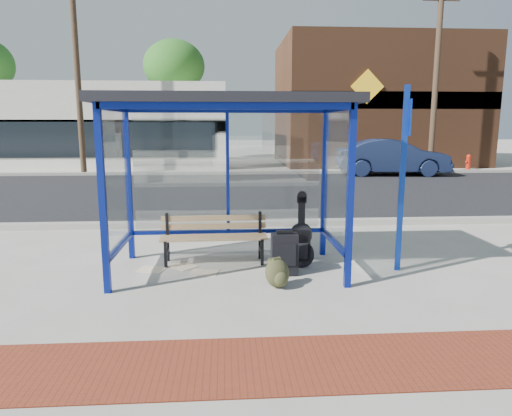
{
  "coord_description": "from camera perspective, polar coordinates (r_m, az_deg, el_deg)",
  "views": [
    {
      "loc": [
        -0.03,
        -6.22,
        2.03
      ],
      "look_at": [
        0.4,
        0.2,
        0.87
      ],
      "focal_mm": 32.0,
      "sensor_mm": 36.0,
      "label": 1
    }
  ],
  "objects": [
    {
      "name": "ground",
      "position": [
        6.54,
        -3.39,
        -7.86
      ],
      "size": [
        120.0,
        120.0,
        0.0
      ],
      "primitive_type": "plane",
      "color": "#B2ADA0",
      "rests_on": "ground"
    },
    {
      "name": "brick_paver_strip",
      "position": [
        4.14,
        -3.08,
        -19.02
      ],
      "size": [
        60.0,
        1.0,
        0.01
      ],
      "primitive_type": "cube",
      "color": "maroon",
      "rests_on": "ground"
    },
    {
      "name": "curb_near",
      "position": [
        9.33,
        -3.54,
        -1.97
      ],
      "size": [
        60.0,
        0.25,
        0.12
      ],
      "primitive_type": "cube",
      "color": "gray",
      "rests_on": "ground"
    },
    {
      "name": "street_asphalt",
      "position": [
        14.36,
        -3.65,
        2.11
      ],
      "size": [
        60.0,
        10.0,
        0.0
      ],
      "primitive_type": "cube",
      "color": "black",
      "rests_on": "ground"
    },
    {
      "name": "curb_far",
      "position": [
        19.42,
        -3.71,
        4.41
      ],
      "size": [
        60.0,
        0.25,
        0.12
      ],
      "primitive_type": "cube",
      "color": "gray",
      "rests_on": "ground"
    },
    {
      "name": "far_sidewalk",
      "position": [
        21.31,
        -3.72,
        4.78
      ],
      "size": [
        60.0,
        4.0,
        0.01
      ],
      "primitive_type": "cube",
      "color": "#B2ADA0",
      "rests_on": "ground"
    },
    {
      "name": "bus_shelter",
      "position": [
        6.29,
        -3.6,
        10.59
      ],
      "size": [
        3.3,
        1.8,
        2.42
      ],
      "color": "navy",
      "rests_on": "ground"
    },
    {
      "name": "storefront_white",
      "position": [
        25.81,
        -24.49,
        9.28
      ],
      "size": [
        18.0,
        6.04,
        4.0
      ],
      "color": "silver",
      "rests_on": "ground"
    },
    {
      "name": "storefront_brown",
      "position": [
        26.01,
        14.53,
        12.51
      ],
      "size": [
        10.0,
        7.08,
        6.4
      ],
      "color": "#59331E",
      "rests_on": "ground"
    },
    {
      "name": "tree_mid",
      "position": [
        28.58,
        -10.19,
        16.97
      ],
      "size": [
        3.6,
        3.6,
        7.03
      ],
      "color": "#4C3826",
      "rests_on": "ground"
    },
    {
      "name": "tree_right",
      "position": [
        31.06,
        20.85,
        15.93
      ],
      "size": [
        3.6,
        3.6,
        7.03
      ],
      "color": "#4C3826",
      "rests_on": "ground"
    },
    {
      "name": "utility_pole_west",
      "position": [
        20.61,
        -21.42,
        15.35
      ],
      "size": [
        1.6,
        0.24,
        8.0
      ],
      "color": "#4C3826",
      "rests_on": "ground"
    },
    {
      "name": "utility_pole_east",
      "position": [
        21.69,
        21.59,
        15.05
      ],
      "size": [
        1.6,
        0.24,
        8.0
      ],
      "color": "#4C3826",
      "rests_on": "ground"
    },
    {
      "name": "bench",
      "position": [
        6.86,
        -5.26,
        -3.35
      ],
      "size": [
        1.59,
        0.42,
        0.75
      ],
      "rotation": [
        0.0,
        0.0,
        0.02
      ],
      "color": "black",
      "rests_on": "ground"
    },
    {
      "name": "guitar_bag",
      "position": [
        6.64,
        5.66,
        -4.18
      ],
      "size": [
        0.39,
        0.17,
        1.04
      ],
      "rotation": [
        0.0,
        0.0,
        -0.17
      ],
      "color": "black",
      "rests_on": "ground"
    },
    {
      "name": "suitcase",
      "position": [
        6.31,
        3.56,
        -5.79
      ],
      "size": [
        0.36,
        0.24,
        0.62
      ],
      "rotation": [
        0.0,
        0.0,
        0.01
      ],
      "color": "black",
      "rests_on": "ground"
    },
    {
      "name": "backpack",
      "position": [
        5.84,
        2.75,
        -8.2
      ],
      "size": [
        0.38,
        0.36,
        0.38
      ],
      "rotation": [
        0.0,
        0.0,
        0.34
      ],
      "color": "#31321C",
      "rests_on": "ground"
    },
    {
      "name": "sign_post",
      "position": [
        6.6,
        17.94,
        4.66
      ],
      "size": [
        0.15,
        0.31,
        2.57
      ],
      "rotation": [
        0.0,
        0.0,
        -0.27
      ],
      "color": "navy",
      "rests_on": "ground"
    },
    {
      "name": "newspaper_a",
      "position": [
        6.82,
        -9.23,
        -7.19
      ],
      "size": [
        0.5,
        0.5,
        0.01
      ],
      "primitive_type": "cube",
      "rotation": [
        0.0,
        0.0,
        -0.76
      ],
      "color": "white",
      "rests_on": "ground"
    },
    {
      "name": "newspaper_b",
      "position": [
        6.75,
        -12.91,
        -7.49
      ],
      "size": [
        0.45,
        0.39,
        0.01
      ],
      "primitive_type": "cube",
      "rotation": [
        0.0,
        0.0,
        -0.28
      ],
      "color": "white",
      "rests_on": "ground"
    },
    {
      "name": "newspaper_c",
      "position": [
        6.49,
        -6.51,
        -8.04
      ],
      "size": [
        0.44,
        0.37,
        0.01
      ],
      "primitive_type": "cube",
      "rotation": [
        0.0,
        0.0,
        -0.2
      ],
      "color": "white",
      "rests_on": "ground"
    },
    {
      "name": "parked_car",
      "position": [
        19.77,
        16.63,
        6.1
      ],
      "size": [
        4.65,
        1.97,
        1.49
      ],
      "primitive_type": "imported",
      "rotation": [
        0.0,
        0.0,
        1.48
      ],
      "color": "#182344",
      "rests_on": "ground"
    },
    {
      "name": "fire_hydrant",
      "position": [
        23.15,
        25.02,
        5.27
      ],
      "size": [
        0.34,
        0.22,
        0.74
      ],
      "rotation": [
        0.0,
        0.0,
        0.41
      ],
      "color": "red",
      "rests_on": "ground"
    }
  ]
}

